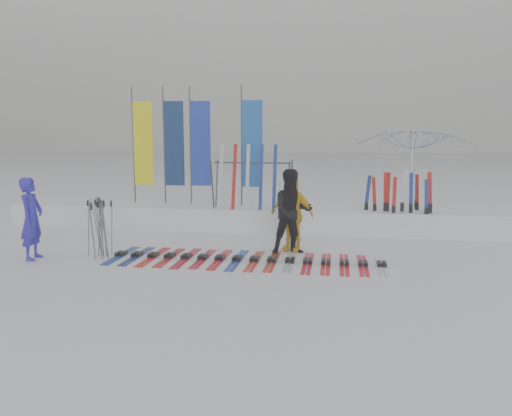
% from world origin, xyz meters
% --- Properties ---
extents(ground, '(120.00, 120.00, 0.00)m').
position_xyz_m(ground, '(0.00, 0.00, 0.00)').
color(ground, white).
rests_on(ground, ground).
extents(snow_bank, '(14.00, 1.60, 0.60)m').
position_xyz_m(snow_bank, '(0.00, 4.60, 0.30)').
color(snow_bank, white).
rests_on(snow_bank, ground).
extents(person_blue, '(0.46, 0.65, 1.66)m').
position_xyz_m(person_blue, '(-4.20, 0.56, 0.83)').
color(person_blue, '#2720BB').
rests_on(person_blue, ground).
extents(person_black, '(1.05, 0.93, 1.79)m').
position_xyz_m(person_black, '(0.93, 1.89, 0.90)').
color(person_black, black).
rests_on(person_black, ground).
extents(person_yellow, '(1.02, 0.62, 1.62)m').
position_xyz_m(person_yellow, '(0.90, 2.12, 0.81)').
color(person_yellow, yellow).
rests_on(person_yellow, ground).
extents(tent_canopy, '(3.12, 3.18, 2.75)m').
position_xyz_m(tent_canopy, '(3.76, 4.92, 1.38)').
color(tent_canopy, white).
rests_on(tent_canopy, ground).
extents(ski_row, '(5.47, 1.70, 0.07)m').
position_xyz_m(ski_row, '(0.08, 1.09, 0.04)').
color(ski_row, '#163C99').
rests_on(ski_row, ground).
extents(pole_cluster, '(0.58, 0.62, 1.25)m').
position_xyz_m(pole_cluster, '(-2.92, 0.89, 0.60)').
color(pole_cluster, '#595B60').
rests_on(pole_cluster, ground).
extents(feather_flags, '(3.67, 0.14, 3.20)m').
position_xyz_m(feather_flags, '(-2.12, 4.79, 2.24)').
color(feather_flags, '#383A3F').
rests_on(feather_flags, ground).
extents(ski_rack, '(2.04, 0.80, 1.23)m').
position_xyz_m(ski_rack, '(-0.32, 4.20, 1.38)').
color(ski_rack, '#383A3F').
rests_on(ski_rack, ground).
extents(upright_skis, '(1.59, 0.92, 1.68)m').
position_xyz_m(upright_skis, '(3.49, 4.20, 0.78)').
color(upright_skis, red).
rests_on(upright_skis, ground).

